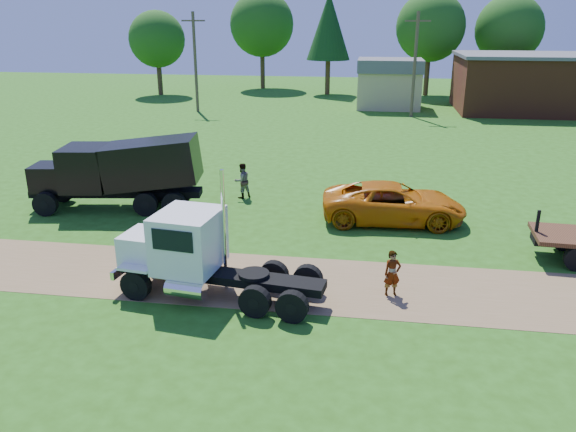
# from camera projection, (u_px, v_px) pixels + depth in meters

# --- Properties ---
(ground) EXTENTS (140.00, 140.00, 0.00)m
(ground) POSITION_uv_depth(u_px,v_px,m) (287.00, 282.00, 19.03)
(ground) COLOR #265412
(ground) RESTS_ON ground
(dirt_track) EXTENTS (120.00, 4.20, 0.01)m
(dirt_track) POSITION_uv_depth(u_px,v_px,m) (287.00, 282.00, 19.03)
(dirt_track) COLOR brown
(dirt_track) RESTS_ON ground
(white_semi_tractor) EXTENTS (6.87, 3.00, 4.07)m
(white_semi_tractor) POSITION_uv_depth(u_px,v_px,m) (191.00, 253.00, 17.86)
(white_semi_tractor) COLOR black
(white_semi_tractor) RESTS_ON ground
(black_dump_truck) EXTENTS (8.02, 3.45, 3.41)m
(black_dump_truck) POSITION_uv_depth(u_px,v_px,m) (122.00, 170.00, 25.76)
(black_dump_truck) COLOR black
(black_dump_truck) RESTS_ON ground
(orange_pickup) EXTENTS (6.29, 3.14, 1.71)m
(orange_pickup) POSITION_uv_depth(u_px,v_px,m) (394.00, 203.00, 24.39)
(orange_pickup) COLOR #BF6209
(orange_pickup) RESTS_ON ground
(spectator_a) EXTENTS (0.65, 0.53, 1.53)m
(spectator_a) POSITION_uv_depth(u_px,v_px,m) (392.00, 274.00, 17.87)
(spectator_a) COLOR #999999
(spectator_a) RESTS_ON ground
(spectator_b) EXTENTS (1.07, 1.06, 1.75)m
(spectator_b) POSITION_uv_depth(u_px,v_px,m) (242.00, 181.00, 27.66)
(spectator_b) COLOR #999999
(spectator_b) RESTS_ON ground
(brick_building) EXTENTS (15.40, 10.40, 5.30)m
(brick_building) POSITION_uv_depth(u_px,v_px,m) (540.00, 83.00, 52.86)
(brick_building) COLOR brown
(brick_building) RESTS_ON ground
(tan_shed) EXTENTS (6.20, 5.40, 4.70)m
(tan_shed) POSITION_uv_depth(u_px,v_px,m) (389.00, 83.00, 54.93)
(tan_shed) COLOR tan
(tan_shed) RESTS_ON ground
(utility_poles) EXTENTS (42.20, 0.28, 9.00)m
(utility_poles) POSITION_uv_depth(u_px,v_px,m) (415.00, 63.00, 49.22)
(utility_poles) COLOR #493529
(utility_poles) RESTS_ON ground
(tree_row) EXTENTS (56.56, 15.10, 11.61)m
(tree_row) POSITION_uv_depth(u_px,v_px,m) (379.00, 30.00, 63.70)
(tree_row) COLOR #3E2819
(tree_row) RESTS_ON ground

